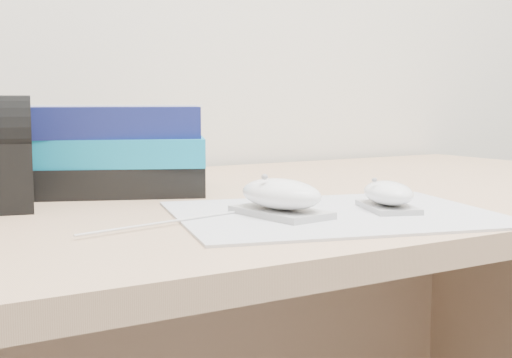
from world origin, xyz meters
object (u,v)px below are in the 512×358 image
desk (220,339)px  mouse_rear (281,197)px  mouse_front (388,195)px  book_stack (113,149)px

desk → mouse_rear: bearing=-103.4°
mouse_rear → desk: bearing=76.6°
mouse_rear → mouse_front: size_ratio=1.15×
mouse_front → mouse_rear: bearing=167.3°
mouse_front → book_stack: size_ratio=0.34×
mouse_rear → book_stack: (-0.08, 0.33, 0.04)m
desk → mouse_rear: mouse_rear is taller
mouse_front → desk: bearing=103.3°
desk → mouse_front: bearing=-76.7°
book_stack → mouse_front: bearing=-59.6°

